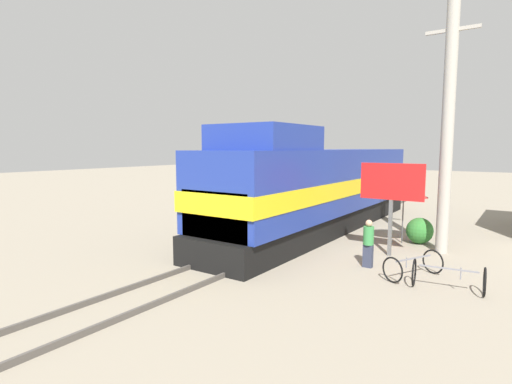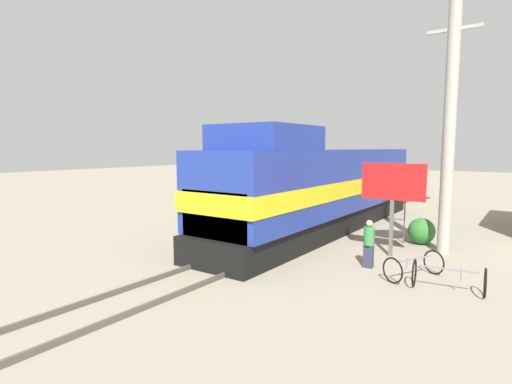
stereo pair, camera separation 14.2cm
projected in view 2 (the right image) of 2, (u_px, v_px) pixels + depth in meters
The scene contains 11 objects.
ground_plane at pixel (292, 241), 16.80m from camera, with size 120.00×120.00×0.00m, color gray.
rail_near at pixel (277, 237), 17.20m from camera, with size 0.08×35.22×0.15m, color #4C4742.
rail_far at pixel (307, 242), 16.38m from camera, with size 0.08×35.22×0.15m, color #4C4742.
locomotive at pixel (321, 188), 18.72m from camera, with size 3.23×16.81×4.73m.
utility_pole at pixel (449, 128), 14.38m from camera, with size 1.80×0.44×9.16m.
vendor_umbrella at pixel (406, 192), 16.21m from camera, with size 1.88×1.88×2.34m.
billboard_sign at pixel (393, 187), 14.24m from camera, with size 2.26×0.12×3.37m.
shrub_cluster at pixel (422, 231), 16.25m from camera, with size 1.07×1.07×1.07m, color #2D722D.
person_bystander at pixel (369, 242), 13.00m from camera, with size 0.34×0.34×1.58m.
bicycle at pixel (414, 266), 11.96m from camera, with size 1.50×1.96×0.76m.
bicycle_spare at pixel (448, 277), 10.86m from camera, with size 1.87×0.99×0.79m.
Camera 2 is at (8.30, -14.30, 3.91)m, focal length 28.00 mm.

